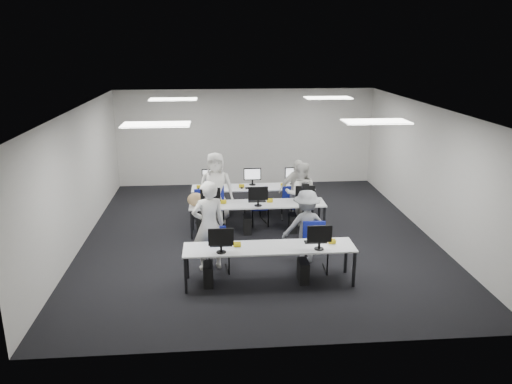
{
  "coord_description": "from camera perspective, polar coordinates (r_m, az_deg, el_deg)",
  "views": [
    {
      "loc": [
        -0.96,
        -10.94,
        4.41
      ],
      "look_at": [
        -0.03,
        0.24,
        1.0
      ],
      "focal_mm": 35.0,
      "sensor_mm": 36.0,
      "label": 1
    }
  ],
  "objects": [
    {
      "name": "chair_6",
      "position": [
        12.61,
        -0.04,
        -2.08
      ],
      "size": [
        0.57,
        0.6,
        0.97
      ],
      "rotation": [
        0.0,
        0.0,
        0.22
      ],
      "color": "navy",
      "rests_on": "ground"
    },
    {
      "name": "student_1",
      "position": [
        12.33,
        5.14,
        -0.2
      ],
      "size": [
        0.85,
        0.71,
        1.59
      ],
      "primitive_type": "imported",
      "rotation": [
        0.0,
        0.0,
        3.0
      ],
      "color": "silver",
      "rests_on": "ground"
    },
    {
      "name": "equipment_back",
      "position": [
        13.25,
        0.46,
        -0.9
      ],
      "size": [
        2.91,
        0.41,
        1.19
      ],
      "color": "white",
      "rests_on": "desk_back"
    },
    {
      "name": "ceiling_panels",
      "position": [
        11.07,
        0.27,
        9.52
      ],
      "size": [
        5.2,
        4.6,
        0.02
      ],
      "color": "white",
      "rests_on": "room"
    },
    {
      "name": "student_2",
      "position": [
        12.45,
        -4.63,
        0.45
      ],
      "size": [
        0.88,
        0.57,
        1.79
      ],
      "primitive_type": "imported",
      "rotation": [
        0.0,
        0.0,
        0.0
      ],
      "color": "silver",
      "rests_on": "ground"
    },
    {
      "name": "equipment_front",
      "position": [
        9.47,
        0.37,
        -8.43
      ],
      "size": [
        2.51,
        0.41,
        1.19
      ],
      "color": "#0B3195",
      "rests_on": "desk_front"
    },
    {
      "name": "chair_0",
      "position": [
        10.03,
        -4.41,
        -7.5
      ],
      "size": [
        0.48,
        0.51,
        0.87
      ],
      "rotation": [
        0.0,
        0.0,
        0.12
      ],
      "color": "navy",
      "rests_on": "ground"
    },
    {
      "name": "photographer",
      "position": [
        10.3,
        5.76,
        -3.91
      ],
      "size": [
        1.02,
        0.62,
        1.53
      ],
      "primitive_type": "imported",
      "rotation": [
        0.0,
        0.0,
        3.2
      ],
      "color": "slate",
      "rests_on": "ground"
    },
    {
      "name": "dslr_camera",
      "position": [
        10.2,
        5.66,
        0.74
      ],
      "size": [
        0.15,
        0.19,
        0.1
      ],
      "primitive_type": "cube",
      "rotation": [
        0.0,
        0.0,
        3.2
      ],
      "color": "black",
      "rests_on": "photographer"
    },
    {
      "name": "handbag",
      "position": [
        11.65,
        -6.94,
        -0.83
      ],
      "size": [
        0.43,
        0.34,
        0.31
      ],
      "primitive_type": "ellipsoid",
      "rotation": [
        0.0,
        0.0,
        0.27
      ],
      "color": "tan",
      "rests_on": "desk_mid"
    },
    {
      "name": "desk_mid",
      "position": [
        11.79,
        0.17,
        -1.54
      ],
      "size": [
        3.2,
        0.7,
        0.73
      ],
      "color": "silver",
      "rests_on": "ground"
    },
    {
      "name": "chair_1",
      "position": [
        10.08,
        6.73,
        -7.25
      ],
      "size": [
        0.49,
        0.53,
        0.96
      ],
      "rotation": [
        0.0,
        0.0,
        -0.04
      ],
      "color": "navy",
      "rests_on": "ground"
    },
    {
      "name": "desk_back",
      "position": [
        13.12,
        -0.36,
        0.39
      ],
      "size": [
        3.2,
        0.7,
        0.73
      ],
      "color": "silver",
      "rests_on": "ground"
    },
    {
      "name": "student_0",
      "position": [
        9.89,
        -5.42,
        -3.83
      ],
      "size": [
        0.76,
        0.6,
        1.84
      ],
      "primitive_type": "imported",
      "rotation": [
        0.0,
        0.0,
        3.41
      ],
      "color": "silver",
      "rests_on": "ground"
    },
    {
      "name": "desk_front",
      "position": [
        9.37,
        1.54,
        -6.56
      ],
      "size": [
        3.2,
        0.7,
        0.73
      ],
      "color": "silver",
      "rests_on": "ground"
    },
    {
      "name": "chair_2",
      "position": [
        12.38,
        -4.71,
        -2.51
      ],
      "size": [
        0.49,
        0.53,
        0.97
      ],
      "rotation": [
        0.0,
        0.0,
        -0.03
      ],
      "color": "navy",
      "rests_on": "ground"
    },
    {
      "name": "equipment_mid",
      "position": [
        11.86,
        -0.75,
        -3.07
      ],
      "size": [
        2.91,
        0.41,
        1.19
      ],
      "color": "white",
      "rests_on": "desk_mid"
    },
    {
      "name": "room",
      "position": [
        11.36,
        0.26,
        2.07
      ],
      "size": [
        9.0,
        9.02,
        3.0
      ],
      "color": "black",
      "rests_on": "ground"
    },
    {
      "name": "chair_5",
      "position": [
        12.74,
        -5.9,
        -2.1
      ],
      "size": [
        0.5,
        0.53,
        0.89
      ],
      "rotation": [
        0.0,
        0.0,
        -0.15
      ],
      "color": "navy",
      "rests_on": "ground"
    },
    {
      "name": "chair_4",
      "position": [
        12.6,
        4.8,
        -2.32
      ],
      "size": [
        0.45,
        0.49,
        0.87
      ],
      "rotation": [
        0.0,
        0.0,
        -0.06
      ],
      "color": "navy",
      "rests_on": "ground"
    },
    {
      "name": "chair_7",
      "position": [
        12.9,
        3.91,
        -1.78
      ],
      "size": [
        0.49,
        0.52,
        0.91
      ],
      "rotation": [
        0.0,
        0.0,
        -0.1
      ],
      "color": "navy",
      "rests_on": "ground"
    },
    {
      "name": "chair_3",
      "position": [
        12.45,
        0.36,
        -2.47
      ],
      "size": [
        0.45,
        0.49,
        0.88
      ],
      "rotation": [
        0.0,
        0.0,
        0.05
      ],
      "color": "navy",
      "rests_on": "ground"
    },
    {
      "name": "student_3",
      "position": [
        12.58,
        4.68,
        0.16
      ],
      "size": [
        0.98,
        0.51,
        1.59
      ],
      "primitive_type": "imported",
      "rotation": [
        0.0,
        0.0,
        0.13
      ],
      "color": "silver",
      "rests_on": "ground"
    }
  ]
}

